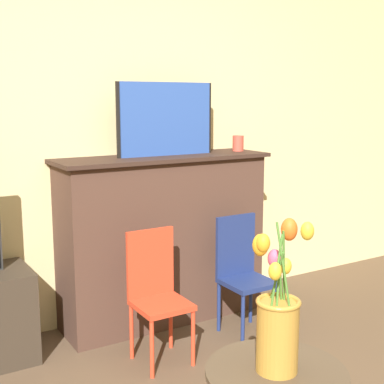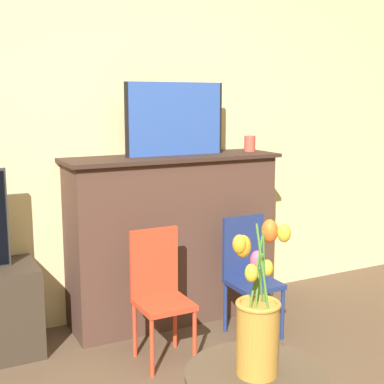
% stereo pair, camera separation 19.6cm
% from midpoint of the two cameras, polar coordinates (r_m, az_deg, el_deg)
% --- Properties ---
extents(wall_back, '(8.00, 0.06, 2.70)m').
position_cam_midpoint_polar(wall_back, '(3.54, -6.81, 7.87)').
color(wall_back, beige).
rests_on(wall_back, ground).
extents(fireplace_mantel, '(1.42, 0.44, 1.11)m').
position_cam_midpoint_polar(fireplace_mantel, '(3.57, -0.55, -4.75)').
color(fireplace_mantel, '#4C3328').
rests_on(fireplace_mantel, ground).
extents(painting, '(0.69, 0.03, 0.47)m').
position_cam_midpoint_polar(painting, '(3.48, -0.15, 7.79)').
color(painting, black).
rests_on(painting, fireplace_mantel).
extents(mantel_candle, '(0.08, 0.08, 0.11)m').
position_cam_midpoint_polar(mantel_candle, '(3.78, 7.67, 5.14)').
color(mantel_candle, '#CC4C3D').
rests_on(mantel_candle, fireplace_mantel).
extents(chair_red, '(0.29, 0.29, 0.75)m').
position_cam_midpoint_polar(chair_red, '(3.07, -1.65, -10.25)').
color(chair_red, red).
rests_on(chair_red, ground).
extents(chair_blue, '(0.29, 0.29, 0.75)m').
position_cam_midpoint_polar(chair_blue, '(3.41, 7.75, -8.25)').
color(chair_blue, navy).
rests_on(chair_blue, ground).
extents(vase_tulips, '(0.20, 0.27, 0.55)m').
position_cam_midpoint_polar(vase_tulips, '(1.88, 10.07, -13.49)').
color(vase_tulips, '#B78433').
rests_on(vase_tulips, side_table).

